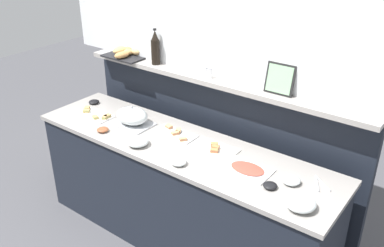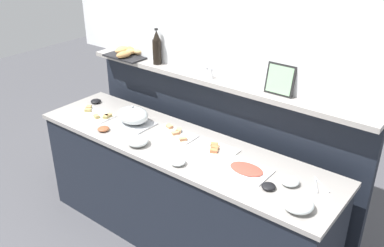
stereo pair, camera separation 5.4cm
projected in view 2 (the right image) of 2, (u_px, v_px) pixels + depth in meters
ground_plane at (219, 204)px, 4.09m from camera, size 12.00×12.00×0.00m
buffet_counter at (179, 193)px, 3.46m from camera, size 2.57×0.68×0.93m
back_ledge_unit at (216, 145)px, 3.72m from camera, size 2.65×0.22×1.33m
sandwich_platter_side at (175, 133)px, 3.38m from camera, size 0.36×0.17×0.04m
sandwich_platter_front at (213, 149)px, 3.17m from camera, size 0.36×0.20×0.04m
sandwich_platter_rear at (96, 114)px, 3.71m from camera, size 0.34×0.18×0.04m
cold_cuts_platter at (246, 170)px, 2.90m from camera, size 0.33×0.23×0.02m
serving_cloche at (133, 116)px, 3.53m from camera, size 0.34×0.24×0.17m
glass_bowl_large at (178, 162)px, 2.97m from camera, size 0.11×0.11×0.04m
glass_bowl_medium at (138, 141)px, 3.22m from camera, size 0.17×0.17×0.07m
glass_bowl_small at (298, 205)px, 2.51m from camera, size 0.19×0.19×0.07m
glass_bowl_extra at (290, 181)px, 2.75m from camera, size 0.12×0.12×0.05m
condiment_bowl_teal at (269, 186)px, 2.71m from camera, size 0.09×0.09×0.03m
condiment_bowl_dark at (103, 129)px, 3.44m from camera, size 0.10×0.10×0.03m
condiment_bowl_cream at (96, 101)px, 3.95m from camera, size 0.10×0.10×0.03m
serving_tongs at (319, 184)px, 2.75m from camera, size 0.15×0.17×0.01m
wine_bottle_dark at (157, 48)px, 3.67m from camera, size 0.08×0.08×0.32m
salt_shaker at (207, 72)px, 3.40m from camera, size 0.03×0.03×0.09m
pepper_shaker at (211, 74)px, 3.38m from camera, size 0.03×0.03×0.09m
bread_basket at (129, 52)px, 3.92m from camera, size 0.40×0.33×0.08m
framed_picture at (280, 80)px, 3.05m from camera, size 0.22×0.06×0.23m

